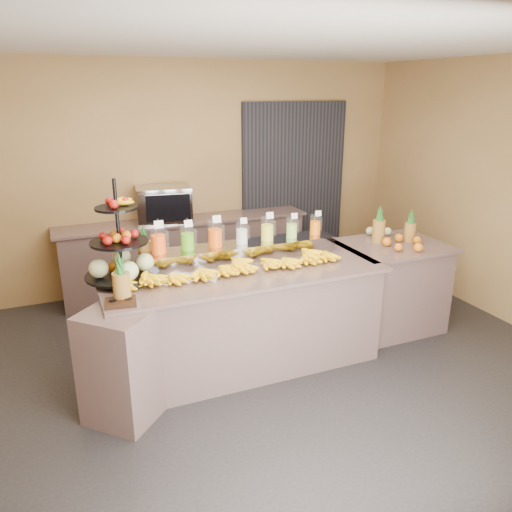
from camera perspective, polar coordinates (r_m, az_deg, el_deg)
ground at (r=4.60m, az=-0.02°, el=-13.70°), size 6.00×6.00×0.00m
room_envelope at (r=4.72m, az=-1.67°, el=11.53°), size 6.04×5.02×2.82m
buffet_counter at (r=4.55m, az=-2.66°, el=-7.40°), size 2.75×1.25×0.93m
right_counter at (r=5.49m, az=14.91°, el=-3.32°), size 1.08×0.88×0.93m
back_ledge at (r=6.34m, az=-7.94°, el=0.13°), size 3.10×0.55×0.93m
pitcher_tray at (r=4.69m, az=-1.62°, el=0.57°), size 1.85×0.30×0.15m
juice_pitcher_orange_a at (r=4.43m, az=-11.09°, el=1.61°), size 0.13×0.14×0.32m
juice_pitcher_green at (r=4.49m, az=-7.84°, el=1.91°), size 0.12×0.13×0.30m
juice_pitcher_orange_b at (r=4.56m, az=-4.69°, el=2.36°), size 0.13×0.14×0.32m
juice_pitcher_milk at (r=4.64m, az=-1.64°, el=2.52°), size 0.11×0.12×0.27m
juice_pitcher_lemon at (r=4.74m, az=1.29°, el=2.97°), size 0.12×0.13×0.30m
juice_pitcher_lime at (r=4.85m, az=4.10°, el=3.15°), size 0.11×0.11×0.26m
juice_pitcher_orange_c at (r=4.97m, az=6.78°, el=3.44°), size 0.11×0.11×0.26m
banana_heap at (r=4.34m, az=-2.75°, el=-1.10°), size 2.10×0.19×0.17m
fruit_stand at (r=4.28m, az=-14.70°, el=0.17°), size 0.66×0.66×0.86m
condiment_caddy at (r=3.86m, az=-15.22°, el=-5.12°), size 0.25×0.20×0.03m
pineapple_left_a at (r=3.88m, az=-15.13°, el=-3.03°), size 0.13×0.13×0.38m
pineapple_left_b at (r=4.59m, az=-12.58°, el=0.61°), size 0.12×0.12×0.39m
right_fruit_pile at (r=5.33m, az=15.97°, el=2.05°), size 0.45×0.43×0.24m
oven_warmer at (r=6.11m, az=-10.50°, el=5.86°), size 0.69×0.53×0.42m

